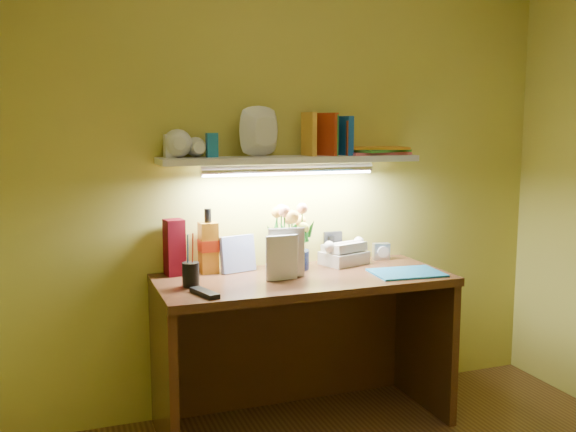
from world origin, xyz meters
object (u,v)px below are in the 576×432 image
Objects in this scene: desk at (303,351)px; telephone at (344,252)px; whisky_bottle at (208,241)px; flower_bouquet at (291,236)px; desk_clock at (381,251)px.

telephone is (0.30, 0.18, 0.44)m from desk.
whisky_bottle is (-0.41, 0.23, 0.53)m from desk.
flower_bouquet is 3.73× the size of desk_clock.
desk is at bearing -147.25° from desk_clock.
desk_clock is (0.24, 0.04, -0.02)m from telephone.
desk_clock is (0.54, 0.04, -0.12)m from flower_bouquet.
desk is 0.71m from whisky_bottle.
desk is 6.35× the size of telephone.
telephone is at bearing -3.92° from whisky_bottle.
whisky_bottle is at bearing 172.59° from flower_bouquet.
desk is at bearing -89.26° from flower_bouquet.
whisky_bottle reaches higher than desk_clock.
telephone is at bearing 31.28° from desk.
desk is 0.56m from telephone.
flower_bouquet reaches higher than desk_clock.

